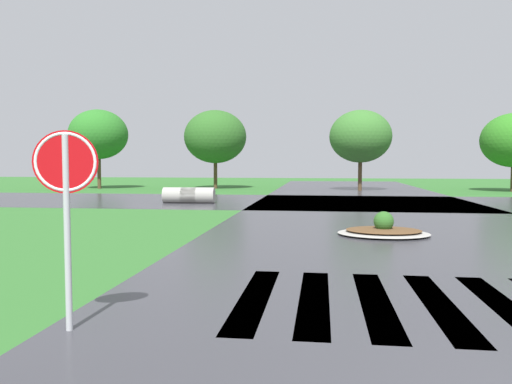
# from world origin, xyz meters

# --- Properties ---
(asphalt_roadway) EXTENTS (11.06, 80.00, 0.01)m
(asphalt_roadway) POSITION_xyz_m (0.00, 10.00, 0.00)
(asphalt_roadway) COLOR #35353A
(asphalt_roadway) RESTS_ON ground
(asphalt_cross_road) EXTENTS (90.00, 9.96, 0.01)m
(asphalt_cross_road) POSITION_xyz_m (0.00, 22.14, 0.00)
(asphalt_cross_road) COLOR #35353A
(asphalt_cross_road) RESTS_ON ground
(crosswalk_stripes) EXTENTS (6.75, 3.58, 0.01)m
(crosswalk_stripes) POSITION_xyz_m (0.00, 3.84, 0.00)
(crosswalk_stripes) COLOR white
(crosswalk_stripes) RESTS_ON ground
(stop_sign) EXTENTS (0.73, 0.27, 2.45)m
(stop_sign) POSITION_xyz_m (-5.20, 2.06, 1.82)
(stop_sign) COLOR #B2B5BA
(stop_sign) RESTS_ON ground
(median_island) EXTENTS (2.57, 2.01, 0.68)m
(median_island) POSITION_xyz_m (-0.42, 10.64, 0.14)
(median_island) COLOR #9E9B93
(median_island) RESTS_ON ground
(drainage_pipe_stack) EXTENTS (2.62, 0.93, 0.79)m
(drainage_pipe_stack) POSITION_xyz_m (-8.78, 20.57, 0.40)
(drainage_pipe_stack) COLOR #9E9B93
(drainage_pipe_stack) RESTS_ON ground
(background_treeline) EXTENTS (34.69, 5.90, 6.09)m
(background_treeline) POSITION_xyz_m (-5.07, 33.15, 3.92)
(background_treeline) COLOR #4C3823
(background_treeline) RESTS_ON ground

